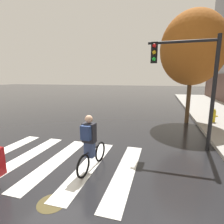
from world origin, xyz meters
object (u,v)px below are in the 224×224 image
Objects in this scene: manhole_cover at (52,203)px; traffic_light_near at (190,74)px; cyclist at (90,144)px; street_tree_near at (193,49)px; fire_hydrant at (214,116)px.

traffic_light_near is (3.19, 4.19, 2.86)m from manhole_cover.
traffic_light_near reaches higher than cyclist.
cyclist is 4.42m from traffic_light_near.
street_tree_near reaches higher than manhole_cover.
traffic_light_near is at bearing -115.93° from fire_hydrant.
traffic_light_near is 5.38× the size of fire_hydrant.
street_tree_near is (0.60, 4.29, 1.50)m from traffic_light_near.
fire_hydrant is (5.24, 8.41, 0.53)m from manhole_cover.
manhole_cover is 0.10× the size of street_tree_near.
street_tree_near is at bearing 81.98° from traffic_light_near.
traffic_light_near reaches higher than manhole_cover.
manhole_cover is at bearing -100.48° from cyclist.
cyclist reaches higher than manhole_cover.
fire_hydrant reaches higher than manhole_cover.
fire_hydrant is 4.09m from street_tree_near.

